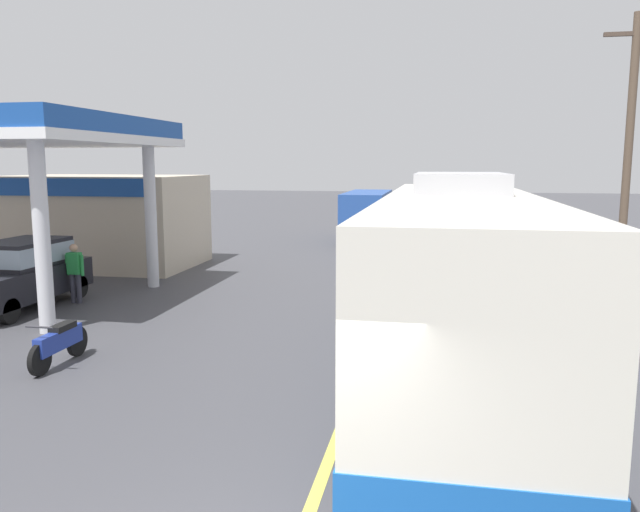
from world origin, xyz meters
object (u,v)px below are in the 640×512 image
object	(u,v)px
car_at_pump	(22,271)
minibus_opposing_lane	(367,212)
pedestrian_near_pump	(75,270)
coach_bus_main	(459,288)
motorcycle_parked_forecourt	(59,343)

from	to	relation	value
car_at_pump	minibus_opposing_lane	world-z (taller)	minibus_opposing_lane
car_at_pump	minibus_opposing_lane	bearing A→B (deg)	65.24
pedestrian_near_pump	coach_bus_main	bearing A→B (deg)	-23.80
motorcycle_parked_forecourt	coach_bus_main	bearing A→B (deg)	3.01
motorcycle_parked_forecourt	pedestrian_near_pump	world-z (taller)	pedestrian_near_pump
coach_bus_main	motorcycle_parked_forecourt	xyz separation A→B (m)	(-7.48, -0.39, -1.28)
motorcycle_parked_forecourt	minibus_opposing_lane	bearing A→B (deg)	79.83
coach_bus_main	minibus_opposing_lane	xyz separation A→B (m)	(-3.85, 19.86, -0.25)
pedestrian_near_pump	car_at_pump	bearing A→B (deg)	-143.56
coach_bus_main	car_at_pump	size ratio (longest dim) A/B	2.63
motorcycle_parked_forecourt	pedestrian_near_pump	xyz separation A→B (m)	(-2.75, 4.91, 0.49)
coach_bus_main	motorcycle_parked_forecourt	size ratio (longest dim) A/B	6.13
car_at_pump	minibus_opposing_lane	size ratio (longest dim) A/B	0.69
coach_bus_main	minibus_opposing_lane	distance (m)	20.23
minibus_opposing_lane	motorcycle_parked_forecourt	world-z (taller)	minibus_opposing_lane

